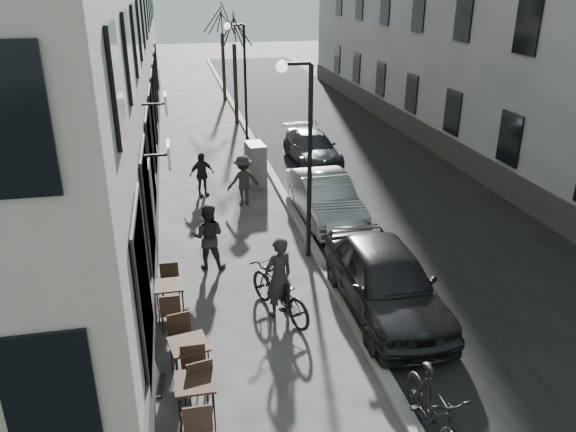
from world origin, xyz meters
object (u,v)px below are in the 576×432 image
object	(u,v)px
utility_cabinet	(256,165)
pedestrian_far	(202,174)
tree_near	(234,27)
bistro_set_b	(190,358)
tree_far	(221,19)
car_far	(312,148)
pedestrian_mid	(243,180)
pedestrian_near	(208,237)
streetlamp_far	(241,69)
car_mid	(325,198)
bistro_set_a	(196,396)
bistro_set_c	(170,296)
moped	(434,413)
sign_board	(149,367)
bicycle	(279,292)
car_near	(385,280)
streetlamp_near	(303,141)

from	to	relation	value
utility_cabinet	pedestrian_far	xyz separation A→B (m)	(-1.92, -0.58, -0.02)
tree_near	bistro_set_b	xyz separation A→B (m)	(-3.20, -19.47, -4.17)
tree_far	car_far	xyz separation A→B (m)	(2.17, -13.04, -4.05)
pedestrian_mid	pedestrian_far	size ratio (longest dim) A/B	1.09
pedestrian_mid	car_far	xyz separation A→B (m)	(3.26, 3.96, -0.21)
pedestrian_near	utility_cabinet	bearing A→B (deg)	-95.93
streetlamp_far	utility_cabinet	world-z (taller)	streetlamp_far
car_mid	pedestrian_near	bearing A→B (deg)	-148.61
bistro_set_a	pedestrian_near	bearing A→B (deg)	83.70
bistro_set_c	car_far	world-z (taller)	car_far
bistro_set_c	moped	distance (m)	6.10
pedestrian_near	pedestrian_far	bearing A→B (deg)	-77.90
bistro_set_c	sign_board	world-z (taller)	sign_board
bicycle	car_near	size ratio (longest dim) A/B	0.47
tree_near	car_mid	size ratio (longest dim) A/B	1.34
bistro_set_b	bistro_set_c	bearing A→B (deg)	86.86
sign_board	bicycle	xyz separation A→B (m)	(2.72, 1.91, 0.11)
bistro_set_a	pedestrian_mid	world-z (taller)	pedestrian_mid
bicycle	pedestrian_mid	bearing A→B (deg)	-113.97
pedestrian_near	moped	size ratio (longest dim) A/B	0.81
tree_far	streetlamp_far	bearing A→B (deg)	-90.46
bistro_set_a	pedestrian_near	world-z (taller)	pedestrian_near
bistro_set_a	pedestrian_far	distance (m)	10.63
pedestrian_mid	car_mid	size ratio (longest dim) A/B	0.39
pedestrian_near	car_near	bearing A→B (deg)	155.68
sign_board	pedestrian_near	bearing A→B (deg)	78.91
bistro_set_c	pedestrian_mid	world-z (taller)	pedestrian_mid
car_mid	bistro_set_c	bearing A→B (deg)	-138.21
bistro_set_c	car_far	size ratio (longest dim) A/B	0.36
pedestrian_far	pedestrian_mid	bearing A→B (deg)	-62.82
streetlamp_far	bistro_set_a	distance (m)	17.97
bistro_set_a	pedestrian_far	world-z (taller)	pedestrian_far
pedestrian_far	streetlamp_far	bearing A→B (deg)	49.53
streetlamp_near	tree_near	bearing A→B (deg)	89.72
sign_board	car_near	size ratio (longest dim) A/B	0.24
bistro_set_b	streetlamp_near	bearing A→B (deg)	44.07
bistro_set_a	bistro_set_c	world-z (taller)	bistro_set_a
sign_board	car_mid	xyz separation A→B (m)	(5.07, 6.85, 0.25)
bistro_set_a	bicycle	world-z (taller)	bicycle
car_mid	tree_near	bearing A→B (deg)	93.17
sign_board	utility_cabinet	xyz separation A→B (m)	(3.48, 10.21, 0.32)
moped	sign_board	bearing A→B (deg)	153.49
utility_cabinet	bistro_set_c	bearing A→B (deg)	-116.76
bistro_set_b	car_mid	size ratio (longest dim) A/B	0.40
tree_near	pedestrian_far	bearing A→B (deg)	-103.41
bistro_set_c	bicycle	xyz separation A→B (m)	(2.32, -0.46, 0.11)
bistro_set_b	moped	xyz separation A→B (m)	(3.65, -2.34, 0.14)
streetlamp_far	bicycle	world-z (taller)	streetlamp_far
car_near	moped	xyz separation A→B (m)	(-0.65, -3.85, -0.14)
streetlamp_near	bistro_set_c	xyz separation A→B (m)	(-3.44, -2.18, -2.70)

